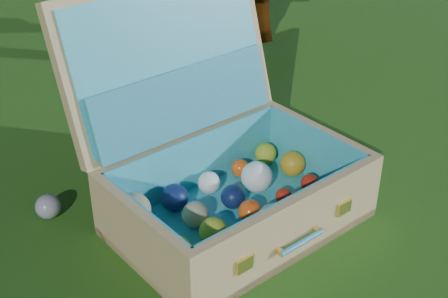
% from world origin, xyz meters
% --- Properties ---
extents(ground, '(60.00, 60.00, 0.00)m').
position_xyz_m(ground, '(0.00, 0.00, 0.00)').
color(ground, '#215114').
rests_on(ground, ground).
extents(stray_ball, '(0.06, 0.06, 0.06)m').
position_xyz_m(stray_ball, '(-0.48, 0.09, 0.03)').
color(stray_ball, '#436DB0').
rests_on(stray_ball, ground).
extents(suitcase, '(0.67, 0.64, 0.53)m').
position_xyz_m(suitcase, '(-0.10, -0.06, 0.15)').
color(suitcase, tan).
rests_on(suitcase, ground).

